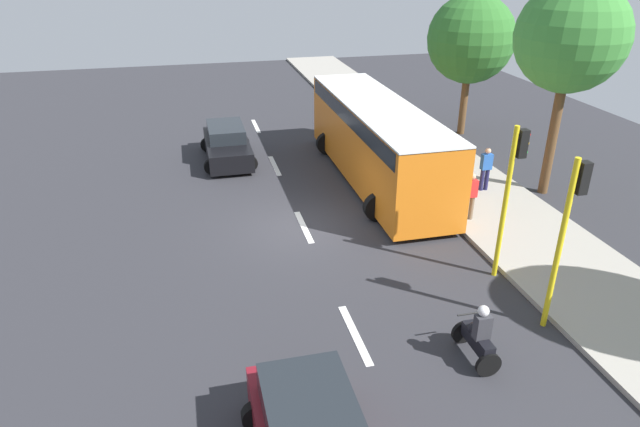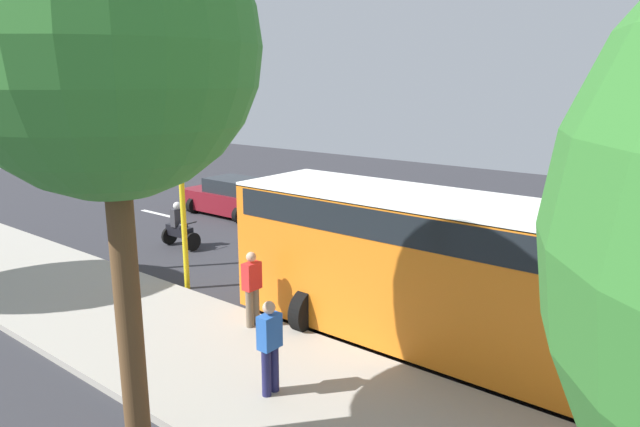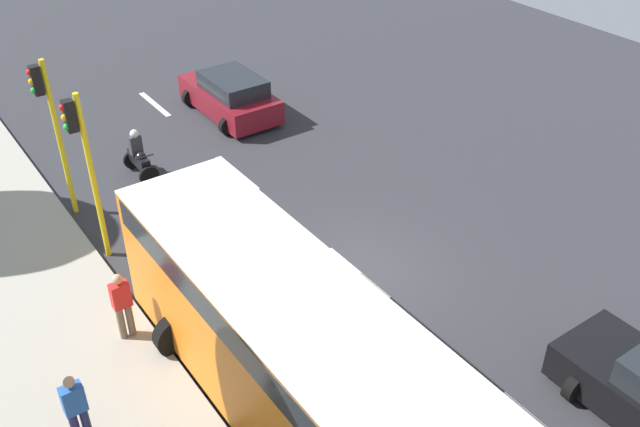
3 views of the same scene
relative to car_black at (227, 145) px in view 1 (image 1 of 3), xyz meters
The scene contains 15 objects.
ground_plane 7.51m from the car_black, 75.30° to the right, with size 40.00×60.00×0.10m, color #2D2D33.
sidewalk 11.48m from the car_black, 39.09° to the right, with size 4.00×60.00×0.15m, color #9E998E.
lane_stripe_north 13.38m from the car_black, 81.84° to the right, with size 0.20×2.40×0.01m, color white.
lane_stripe_mid 7.50m from the car_black, 75.30° to the right, with size 0.20×2.40×0.01m, color white.
lane_stripe_south 2.37m from the car_black, 32.89° to the right, with size 0.20×2.40×0.01m, color white.
lane_stripe_far_south 5.18m from the car_black, 68.34° to the left, with size 0.20×2.40×0.01m, color white.
car_black is the anchor object (origin of this frame).
city_bus 6.86m from the car_black, 34.11° to the right, with size 3.20×11.00×3.16m.
motorcycle 15.38m from the car_black, 73.61° to the right, with size 0.60×1.30×1.53m.
pedestrian_near_signal 11.04m from the car_black, 33.33° to the right, with size 0.40×0.24×1.69m.
pedestrian_by_tree 11.13m from the car_black, 48.00° to the right, with size 0.40×0.24×1.69m.
traffic_light_corner 13.54m from the car_black, 59.69° to the right, with size 0.49×0.24×4.50m.
traffic_light_midblock 15.68m from the car_black, 64.26° to the right, with size 0.49×0.24×4.50m.
street_tree_north 14.20m from the car_black, 29.46° to the right, with size 3.86×3.86×7.77m.
street_tree_south 12.53m from the car_black, ahead, with size 4.14×4.14×6.71m.
Camera 1 is at (-3.49, -16.67, 8.73)m, focal length 31.50 mm.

